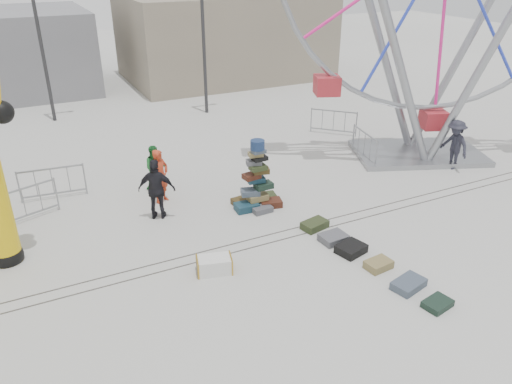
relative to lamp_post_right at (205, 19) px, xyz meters
name	(u,v)px	position (x,y,z in m)	size (l,w,h in m)	color
ground	(278,254)	(-3.09, -13.00, -4.48)	(90.00, 90.00, 0.00)	#9E9E99
track_line_near	(268,243)	(-3.09, -12.40, -4.48)	(40.00, 0.04, 0.01)	#47443F
track_line_far	(261,237)	(-3.09, -12.00, -4.48)	(40.00, 0.04, 0.01)	#47443F
building_right	(224,36)	(3.91, 7.00, -1.98)	(12.00, 8.00, 5.00)	gray
lamp_post_right	(205,19)	(0.00, 0.00, 0.00)	(1.41, 0.25, 8.00)	#2D2D30
lamp_post_left	(39,22)	(-7.00, 2.00, 0.00)	(1.41, 0.25, 8.00)	#2D2D30
suitcase_tower	(257,188)	(-2.36, -10.22, -3.86)	(1.59, 1.38, 2.22)	#183949
steamer_trunk	(214,265)	(-4.93, -13.00, -4.28)	(0.88, 0.51, 0.41)	silver
row_case_0	(315,225)	(-1.48, -12.25, -4.37)	(0.77, 0.48, 0.23)	#2F3B1D
row_case_1	(333,238)	(-1.40, -13.10, -4.38)	(0.73, 0.57, 0.21)	#56575D
row_case_2	(351,249)	(-1.30, -13.80, -4.36)	(0.74, 0.60, 0.23)	black
row_case_3	(378,264)	(-1.11, -14.71, -4.38)	(0.67, 0.47, 0.21)	olive
row_case_4	(409,284)	(-0.99, -15.69, -4.38)	(0.84, 0.53, 0.21)	#455162
row_case_5	(437,304)	(-0.89, -16.53, -4.40)	(0.66, 0.47, 0.16)	black
barricade_dummy_b	(24,204)	(-8.98, -8.04, -3.93)	(2.00, 0.10, 1.10)	gray
barricade_dummy_c	(53,183)	(-8.06, -6.82, -3.93)	(2.00, 0.10, 1.10)	gray
barricade_wheel_front	(364,146)	(3.13, -8.50, -3.93)	(2.00, 0.10, 1.10)	gray
barricade_wheel_back	(333,122)	(3.72, -5.54, -3.93)	(2.00, 0.10, 1.10)	gray
pedestrian_red	(160,176)	(-4.96, -8.58, -3.60)	(0.65, 0.42, 1.77)	#AE3318
pedestrian_green	(156,168)	(-4.83, -7.57, -3.71)	(0.75, 0.58, 1.54)	#175D24
pedestrian_black	(157,189)	(-5.37, -9.60, -3.54)	(1.11, 0.46, 1.89)	black
pedestrian_grey	(455,145)	(5.52, -10.68, -3.56)	(1.19, 0.69, 1.85)	#22222D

